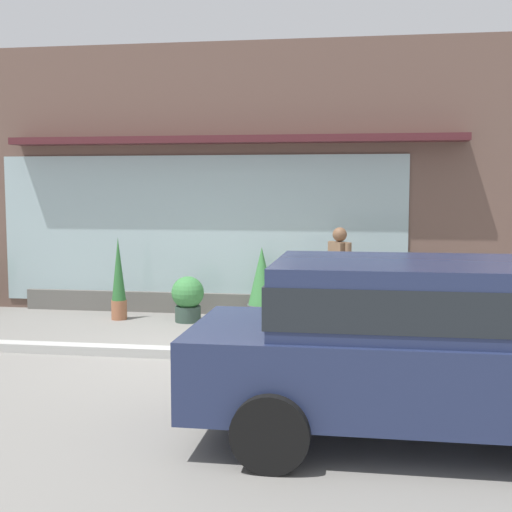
# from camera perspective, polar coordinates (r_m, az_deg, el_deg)

# --- Properties ---
(ground_plane) EXTENTS (60.00, 60.00, 0.00)m
(ground_plane) POSITION_cam_1_polar(r_m,az_deg,el_deg) (9.44, -5.30, -7.97)
(ground_plane) COLOR gray
(curb_strip) EXTENTS (14.00, 0.24, 0.12)m
(curb_strip) POSITION_cam_1_polar(r_m,az_deg,el_deg) (9.24, -5.61, -7.90)
(curb_strip) COLOR #B2B2AD
(curb_strip) RESTS_ON ground_plane
(storefront) EXTENTS (14.00, 0.81, 4.69)m
(storefront) POSITION_cam_1_polar(r_m,az_deg,el_deg) (12.29, -1.81, 6.01)
(storefront) COLOR brown
(storefront) RESTS_ON ground_plane
(fire_hydrant) EXTENTS (0.39, 0.35, 0.86)m
(fire_hydrant) POSITION_cam_1_polar(r_m,az_deg,el_deg) (10.14, 2.30, -4.47)
(fire_hydrant) COLOR #B2B2B7
(fire_hydrant) RESTS_ON ground_plane
(pedestrian_with_handbag) EXTENTS (0.46, 0.61, 1.62)m
(pedestrian_with_handbag) POSITION_cam_1_polar(r_m,az_deg,el_deg) (10.56, 6.88, -1.32)
(pedestrian_with_handbag) COLOR brown
(pedestrian_with_handbag) RESTS_ON ground_plane
(parked_car_navy) EXTENTS (4.24, 1.96, 1.59)m
(parked_car_navy) POSITION_cam_1_polar(r_m,az_deg,el_deg) (6.27, 13.58, -6.72)
(parked_car_navy) COLOR navy
(parked_car_navy) RESTS_ON ground_plane
(potted_plant_window_center) EXTENTS (0.26, 0.26, 1.38)m
(potted_plant_window_center) POSITION_cam_1_polar(r_m,az_deg,el_deg) (11.90, -11.16, -1.95)
(potted_plant_window_center) COLOR #9E6042
(potted_plant_window_center) RESTS_ON ground_plane
(potted_plant_trailing_edge) EXTENTS (0.51, 0.51, 1.22)m
(potted_plant_trailing_edge) POSITION_cam_1_polar(r_m,az_deg,el_deg) (11.74, 0.47, -2.32)
(potted_plant_trailing_edge) COLOR #4C4C51
(potted_plant_trailing_edge) RESTS_ON ground_plane
(potted_plant_window_left) EXTENTS (0.41, 0.41, 1.22)m
(potted_plant_window_left) POSITION_cam_1_polar(r_m,az_deg,el_deg) (11.28, 12.36, -2.78)
(potted_plant_window_left) COLOR #9E6042
(potted_plant_window_left) RESTS_ON ground_plane
(potted_plant_low_front) EXTENTS (0.48, 0.48, 0.67)m
(potted_plant_low_front) POSITION_cam_1_polar(r_m,az_deg,el_deg) (11.23, 3.69, -3.78)
(potted_plant_low_front) COLOR #B7B2A3
(potted_plant_low_front) RESTS_ON ground_plane
(potted_plant_corner_tall) EXTENTS (0.54, 0.54, 0.75)m
(potted_plant_corner_tall) POSITION_cam_1_polar(r_m,az_deg,el_deg) (11.57, -5.59, -3.39)
(potted_plant_corner_tall) COLOR #33473D
(potted_plant_corner_tall) RESTS_ON ground_plane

